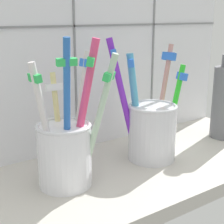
% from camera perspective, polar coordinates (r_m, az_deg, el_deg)
% --- Properties ---
extents(counter_slab, '(0.64, 0.22, 0.02)m').
position_cam_1_polar(counter_slab, '(0.50, 0.55, -10.98)').
color(counter_slab, '#BCB7AD').
rests_on(counter_slab, ground).
extents(tile_wall_back, '(0.64, 0.02, 0.45)m').
position_cam_1_polar(tile_wall_back, '(0.55, -6.90, 14.67)').
color(tile_wall_back, white).
rests_on(tile_wall_back, ground).
extents(toothbrush_cup_left, '(0.10, 0.09, 0.19)m').
position_cam_1_polar(toothbrush_cup_left, '(0.44, -7.64, -5.86)').
color(toothbrush_cup_left, white).
rests_on(toothbrush_cup_left, counter_slab).
extents(toothbrush_cup_right, '(0.13, 0.08, 0.19)m').
position_cam_1_polar(toothbrush_cup_right, '(0.53, 6.54, -2.57)').
color(toothbrush_cup_right, silver).
rests_on(toothbrush_cup_right, counter_slab).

